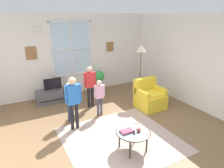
{
  "coord_description": "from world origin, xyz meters",
  "views": [
    {
      "loc": [
        -1.95,
        -3.52,
        2.66
      ],
      "look_at": [
        0.18,
        0.43,
        1.12
      ],
      "focal_mm": 32.01,
      "sensor_mm": 36.0,
      "label": 1
    }
  ],
  "objects_px": {
    "armchair": "(149,97)",
    "book_stack": "(127,131)",
    "floor_lamp": "(141,54)",
    "coffee_table": "(133,133)",
    "remote_near_books": "(138,131)",
    "tv_stand": "(54,96)",
    "person_pink_shirt": "(99,94)",
    "remote_near_cup": "(134,132)",
    "potted_plant_by_window": "(99,79)",
    "person_red_shirt": "(90,82)",
    "television": "(53,84)",
    "person_black_shirt": "(70,98)",
    "person_blue_shirt": "(73,97)",
    "cup": "(139,130)"
  },
  "relations": [
    {
      "from": "armchair",
      "to": "floor_lamp",
      "type": "relative_size",
      "value": 0.48
    },
    {
      "from": "coffee_table",
      "to": "person_red_shirt",
      "type": "xyz_separation_m",
      "value": [
        0.03,
        2.35,
        0.4
      ]
    },
    {
      "from": "book_stack",
      "to": "coffee_table",
      "type": "bearing_deg",
      "value": -22.44
    },
    {
      "from": "person_blue_shirt",
      "to": "person_pink_shirt",
      "type": "bearing_deg",
      "value": 23.59
    },
    {
      "from": "armchair",
      "to": "book_stack",
      "type": "xyz_separation_m",
      "value": [
        -1.72,
        -1.43,
        0.12
      ]
    },
    {
      "from": "television",
      "to": "person_red_shirt",
      "type": "height_order",
      "value": "person_red_shirt"
    },
    {
      "from": "cup",
      "to": "potted_plant_by_window",
      "type": "bearing_deg",
      "value": 78.4
    },
    {
      "from": "book_stack",
      "to": "person_black_shirt",
      "type": "xyz_separation_m",
      "value": [
        -0.65,
        1.73,
        0.23
      ]
    },
    {
      "from": "book_stack",
      "to": "potted_plant_by_window",
      "type": "xyz_separation_m",
      "value": [
        0.94,
        3.38,
        0.04
      ]
    },
    {
      "from": "person_black_shirt",
      "to": "potted_plant_by_window",
      "type": "xyz_separation_m",
      "value": [
        1.59,
        1.65,
        -0.18
      ]
    },
    {
      "from": "remote_near_books",
      "to": "remote_near_cup",
      "type": "bearing_deg",
      "value": -176.86
    },
    {
      "from": "floor_lamp",
      "to": "potted_plant_by_window",
      "type": "bearing_deg",
      "value": 129.29
    },
    {
      "from": "remote_near_cup",
      "to": "television",
      "type": "bearing_deg",
      "value": 104.75
    },
    {
      "from": "tv_stand",
      "to": "remote_near_cup",
      "type": "relative_size",
      "value": 7.74
    },
    {
      "from": "coffee_table",
      "to": "remote_near_books",
      "type": "distance_m",
      "value": 0.11
    },
    {
      "from": "book_stack",
      "to": "person_pink_shirt",
      "type": "xyz_separation_m",
      "value": [
        0.17,
        1.68,
        0.2
      ]
    },
    {
      "from": "remote_near_books",
      "to": "armchair",
      "type": "bearing_deg",
      "value": 45.27
    },
    {
      "from": "person_pink_shirt",
      "to": "floor_lamp",
      "type": "height_order",
      "value": "floor_lamp"
    },
    {
      "from": "remote_near_books",
      "to": "person_blue_shirt",
      "type": "bearing_deg",
      "value": 122.83
    },
    {
      "from": "person_black_shirt",
      "to": "person_pink_shirt",
      "type": "xyz_separation_m",
      "value": [
        0.82,
        -0.05,
        -0.03
      ]
    },
    {
      "from": "potted_plant_by_window",
      "to": "television",
      "type": "bearing_deg",
      "value": -174.45
    },
    {
      "from": "remote_near_cup",
      "to": "potted_plant_by_window",
      "type": "height_order",
      "value": "potted_plant_by_window"
    },
    {
      "from": "tv_stand",
      "to": "cup",
      "type": "relative_size",
      "value": 13.46
    },
    {
      "from": "person_blue_shirt",
      "to": "potted_plant_by_window",
      "type": "relative_size",
      "value": 1.71
    },
    {
      "from": "television",
      "to": "cup",
      "type": "xyz_separation_m",
      "value": [
        0.97,
        -3.32,
        -0.15
      ]
    },
    {
      "from": "television",
      "to": "remote_near_cup",
      "type": "bearing_deg",
      "value": -75.25
    },
    {
      "from": "television",
      "to": "person_black_shirt",
      "type": "distance_m",
      "value": 1.49
    },
    {
      "from": "tv_stand",
      "to": "remote_near_cup",
      "type": "distance_m",
      "value": 3.43
    },
    {
      "from": "person_black_shirt",
      "to": "potted_plant_by_window",
      "type": "distance_m",
      "value": 2.3
    },
    {
      "from": "person_red_shirt",
      "to": "potted_plant_by_window",
      "type": "height_order",
      "value": "person_red_shirt"
    },
    {
      "from": "armchair",
      "to": "person_red_shirt",
      "type": "height_order",
      "value": "person_red_shirt"
    },
    {
      "from": "armchair",
      "to": "floor_lamp",
      "type": "distance_m",
      "value": 1.42
    },
    {
      "from": "television",
      "to": "tv_stand",
      "type": "bearing_deg",
      "value": 90.0
    },
    {
      "from": "remote_near_books",
      "to": "floor_lamp",
      "type": "distance_m",
      "value": 3.03
    },
    {
      "from": "television",
      "to": "coffee_table",
      "type": "height_order",
      "value": "television"
    },
    {
      "from": "floor_lamp",
      "to": "armchair",
      "type": "bearing_deg",
      "value": -103.32
    },
    {
      "from": "tv_stand",
      "to": "television",
      "type": "xyz_separation_m",
      "value": [
        -0.0,
        -0.0,
        0.41
      ]
    },
    {
      "from": "remote_near_cup",
      "to": "floor_lamp",
      "type": "height_order",
      "value": "floor_lamp"
    },
    {
      "from": "tv_stand",
      "to": "armchair",
      "type": "distance_m",
      "value": 3.05
    },
    {
      "from": "television",
      "to": "person_blue_shirt",
      "type": "bearing_deg",
      "value": -87.82
    },
    {
      "from": "coffee_table",
      "to": "book_stack",
      "type": "height_order",
      "value": "book_stack"
    },
    {
      "from": "remote_near_cup",
      "to": "person_red_shirt",
      "type": "relative_size",
      "value": 0.11
    },
    {
      "from": "tv_stand",
      "to": "person_pink_shirt",
      "type": "xyz_separation_m",
      "value": [
        0.92,
        -1.54,
        0.44
      ]
    },
    {
      "from": "person_pink_shirt",
      "to": "person_blue_shirt",
      "type": "relative_size",
      "value": 0.77
    },
    {
      "from": "armchair",
      "to": "coffee_table",
      "type": "xyz_separation_m",
      "value": [
        -1.6,
        -1.48,
        0.07
      ]
    },
    {
      "from": "television",
      "to": "potted_plant_by_window",
      "type": "height_order",
      "value": "television"
    },
    {
      "from": "tv_stand",
      "to": "potted_plant_by_window",
      "type": "distance_m",
      "value": 1.72
    },
    {
      "from": "coffee_table",
      "to": "remote_near_books",
      "type": "xyz_separation_m",
      "value": [
        0.1,
        -0.03,
        0.04
      ]
    },
    {
      "from": "book_stack",
      "to": "floor_lamp",
      "type": "xyz_separation_m",
      "value": [
        1.9,
        2.2,
        1.06
      ]
    },
    {
      "from": "armchair",
      "to": "potted_plant_by_window",
      "type": "distance_m",
      "value": 2.1
    }
  ]
}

